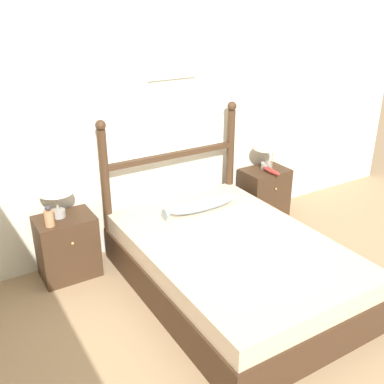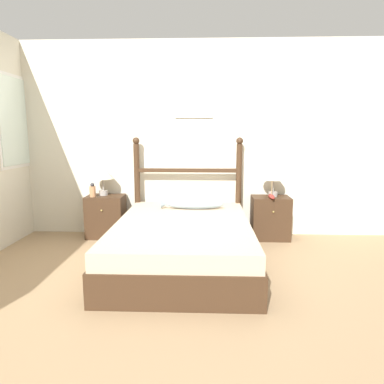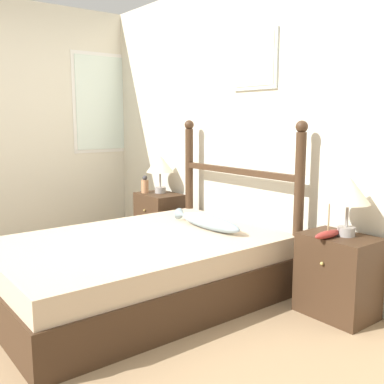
% 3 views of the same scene
% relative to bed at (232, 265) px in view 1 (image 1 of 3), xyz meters
% --- Properties ---
extents(ground_plane, '(16.00, 16.00, 0.00)m').
position_rel_bed_xyz_m(ground_plane, '(-0.08, -0.59, -0.23)').
color(ground_plane, '#9E7F5B').
extents(wall_back, '(6.40, 0.08, 2.55)m').
position_rel_bed_xyz_m(wall_back, '(-0.07, 1.14, 1.05)').
color(wall_back, beige).
rests_on(wall_back, ground_plane).
extents(bed, '(1.41, 2.05, 0.46)m').
position_rel_bed_xyz_m(bed, '(0.00, 0.00, 0.00)').
color(bed, '#3D2819').
rests_on(bed, ground_plane).
extents(headboard, '(1.43, 0.09, 1.31)m').
position_rel_bed_xyz_m(headboard, '(0.00, 0.99, 0.49)').
color(headboard, '#3D2819').
rests_on(headboard, ground_plane).
extents(nightstand_left, '(0.48, 0.37, 0.56)m').
position_rel_bed_xyz_m(nightstand_left, '(-1.08, 0.91, 0.05)').
color(nightstand_left, '#3D2819').
rests_on(nightstand_left, ground_plane).
extents(nightstand_right, '(0.48, 0.37, 0.56)m').
position_rel_bed_xyz_m(nightstand_right, '(1.08, 0.91, 0.05)').
color(nightstand_right, '#3D2819').
rests_on(nightstand_right, ground_plane).
extents(table_lamp_left, '(0.29, 0.29, 0.41)m').
position_rel_bed_xyz_m(table_lamp_left, '(-1.11, 0.94, 0.63)').
color(table_lamp_left, gray).
rests_on(table_lamp_left, nightstand_left).
extents(table_lamp_right, '(0.29, 0.29, 0.41)m').
position_rel_bed_xyz_m(table_lamp_right, '(1.11, 0.94, 0.63)').
color(table_lamp_right, gray).
rests_on(table_lamp_right, nightstand_right).
extents(bottle, '(0.08, 0.08, 0.18)m').
position_rel_bed_xyz_m(bottle, '(-1.22, 0.82, 0.41)').
color(bottle, tan).
rests_on(bottle, nightstand_left).
extents(model_boat, '(0.07, 0.26, 0.23)m').
position_rel_bed_xyz_m(model_boat, '(1.07, 0.80, 0.36)').
color(model_boat, maroon).
rests_on(model_boat, nightstand_right).
extents(fish_pillow, '(0.75, 0.15, 0.11)m').
position_rel_bed_xyz_m(fish_pillow, '(0.08, 0.59, 0.29)').
color(fish_pillow, '#8499A3').
rests_on(fish_pillow, bed).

